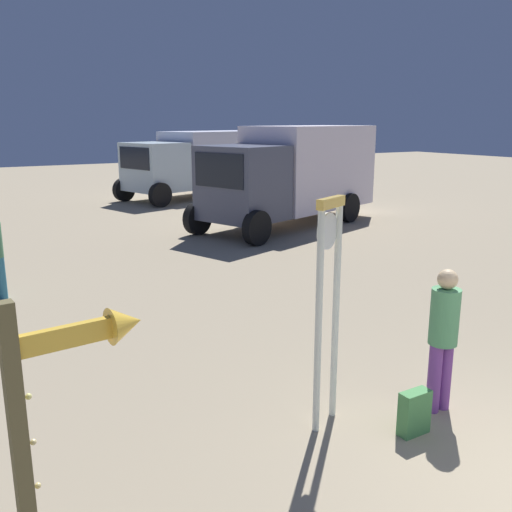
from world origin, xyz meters
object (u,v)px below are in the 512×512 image
at_px(box_truck_near, 295,172).
at_px(backpack, 414,413).
at_px(standing_clock, 328,292).
at_px(person_near_clock, 443,333).
at_px(arrow_sign, 65,396).
at_px(box_truck_far, 208,160).

bearing_deg(box_truck_near, backpack, -118.73).
xyz_separation_m(standing_clock, backpack, (0.64, -0.63, -1.20)).
bearing_deg(box_truck_near, person_near_clock, -116.61).
height_order(arrow_sign, person_near_clock, arrow_sign).
height_order(person_near_clock, box_truck_near, box_truck_near).
xyz_separation_m(person_near_clock, box_truck_near, (5.09, 10.17, 0.72)).
height_order(standing_clock, box_truck_far, box_truck_far).
xyz_separation_m(arrow_sign, box_truck_near, (9.04, 10.53, 0.22)).
relative_size(person_near_clock, box_truck_far, 0.21).
bearing_deg(standing_clock, box_truck_near, 56.99).
bearing_deg(person_near_clock, arrow_sign, -174.73).
xyz_separation_m(standing_clock, box_truck_far, (7.09, 17.18, 0.06)).
distance_m(person_near_clock, backpack, 0.91).
height_order(standing_clock, arrow_sign, standing_clock).
distance_m(backpack, box_truck_far, 18.99).
bearing_deg(box_truck_far, backpack, -109.89).
bearing_deg(standing_clock, person_near_clock, -18.96).
bearing_deg(box_truck_far, standing_clock, -112.42).
distance_m(backpack, box_truck_near, 11.91).
height_order(person_near_clock, box_truck_far, box_truck_far).
distance_m(arrow_sign, backpack, 3.56).
bearing_deg(box_truck_far, arrow_sign, -118.61).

